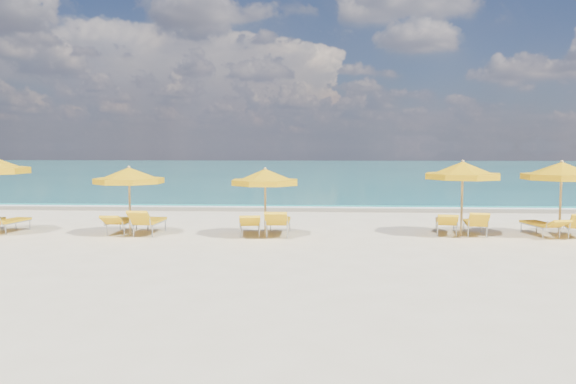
{
  "coord_description": "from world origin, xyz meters",
  "views": [
    {
      "loc": [
        1.03,
        -16.85,
        2.68
      ],
      "look_at": [
        0.0,
        1.5,
        1.2
      ],
      "focal_mm": 35.0,
      "sensor_mm": 36.0,
      "label": 1
    }
  ],
  "objects": [
    {
      "name": "foam_line",
      "position": [
        0.0,
        8.2,
        0.0
      ],
      "size": [
        120.0,
        1.2,
        0.03
      ],
      "primitive_type": "cube",
      "color": "white",
      "rests_on": "ground"
    },
    {
      "name": "lounger_3_left",
      "position": [
        -5.15,
        0.21,
        0.22
      ],
      "size": [
        0.63,
        1.86,
        0.7
      ],
      "rotation": [
        0.0,
        0.0,
        0.01
      ],
      "color": "#A5A8AD",
      "rests_on": "ground"
    },
    {
      "name": "lounger_6_left",
      "position": [
        7.7,
        0.3,
        0.21
      ],
      "size": [
        0.92,
        1.89,
        0.65
      ],
      "rotation": [
        0.0,
        0.0,
        0.2
      ],
      "color": "#A5A8AD",
      "rests_on": "ground"
    },
    {
      "name": "lounger_4_left",
      "position": [
        -1.09,
        0.07,
        0.23
      ],
      "size": [
        0.85,
        1.98,
        0.75
      ],
      "rotation": [
        0.0,
        0.0,
        0.13
      ],
      "color": "#A5A8AD",
      "rests_on": "ground"
    },
    {
      "name": "whitecap_far",
      "position": [
        8.0,
        24.0,
        0.0
      ],
      "size": [
        18.0,
        0.3,
        0.05
      ],
      "primitive_type": "cube",
      "color": "white",
      "rests_on": "ground"
    },
    {
      "name": "umbrella_3",
      "position": [
        -4.67,
        -0.38,
        1.81
      ],
      "size": [
        2.69,
        2.69,
        2.12
      ],
      "rotation": [
        0.0,
        0.0,
        -0.36
      ],
      "color": "tan",
      "rests_on": "ground"
    },
    {
      "name": "lounger_3_right",
      "position": [
        -4.19,
        -0.01,
        0.24
      ],
      "size": [
        0.71,
        1.93,
        0.87
      ],
      "rotation": [
        0.0,
        0.0,
        -0.04
      ],
      "color": "#A5A8AD",
      "rests_on": "ground"
    },
    {
      "name": "lounger_2_right",
      "position": [
        -8.68,
        0.1,
        0.21
      ],
      "size": [
        0.82,
        1.85,
        0.64
      ],
      "rotation": [
        0.0,
        0.0,
        -0.14
      ],
      "color": "#A5A8AD",
      "rests_on": "ground"
    },
    {
      "name": "ocean",
      "position": [
        0.0,
        48.0,
        0.0
      ],
      "size": [
        120.0,
        80.0,
        0.3
      ],
      "primitive_type": "cube",
      "color": "#147574",
      "rests_on": "ground"
    },
    {
      "name": "ground_plane",
      "position": [
        0.0,
        0.0,
        0.0
      ],
      "size": [
        120.0,
        120.0,
        0.0
      ],
      "primitive_type": "plane",
      "color": "beige"
    },
    {
      "name": "umbrella_6",
      "position": [
        8.13,
        0.01,
        1.96
      ],
      "size": [
        2.95,
        2.95,
        2.3
      ],
      "rotation": [
        0.0,
        0.0,
        0.38
      ],
      "color": "tan",
      "rests_on": "ground"
    },
    {
      "name": "umbrella_5",
      "position": [
        5.3,
        0.13,
        1.96
      ],
      "size": [
        2.51,
        2.51,
        2.3
      ],
      "rotation": [
        0.0,
        0.0,
        0.11
      ],
      "color": "tan",
      "rests_on": "ground"
    },
    {
      "name": "lounger_6_right",
      "position": [
        8.64,
        0.24,
        0.21
      ],
      "size": [
        0.84,
        1.67,
        0.8
      ],
      "rotation": [
        0.0,
        0.0,
        -0.19
      ],
      "color": "#A5A8AD",
      "rests_on": "ground"
    },
    {
      "name": "wet_sand_band",
      "position": [
        0.0,
        7.4,
        0.0
      ],
      "size": [
        120.0,
        2.6,
        0.01
      ],
      "primitive_type": "cube",
      "color": "tan",
      "rests_on": "ground"
    },
    {
      "name": "lounger_5_right",
      "position": [
        5.78,
        0.39,
        0.22
      ],
      "size": [
        0.82,
        1.8,
        0.81
      ],
      "rotation": [
        0.0,
        0.0,
        -0.14
      ],
      "color": "#A5A8AD",
      "rests_on": "ground"
    },
    {
      "name": "lounger_5_left",
      "position": [
        4.94,
        0.55,
        0.22
      ],
      "size": [
        0.91,
        1.93,
        0.75
      ],
      "rotation": [
        0.0,
        0.0,
        -0.17
      ],
      "color": "#A5A8AD",
      "rests_on": "ground"
    },
    {
      "name": "umbrella_4",
      "position": [
        -0.57,
        -0.41,
        1.78
      ],
      "size": [
        2.72,
        2.72,
        2.08
      ],
      "rotation": [
        0.0,
        0.0,
        0.43
      ],
      "color": "tan",
      "rests_on": "ground"
    },
    {
      "name": "lounger_4_right",
      "position": [
        -0.21,
        0.06,
        0.25
      ],
      "size": [
        0.69,
        2.05,
        0.87
      ],
      "rotation": [
        0.0,
        0.0,
        0.0
      ],
      "color": "#A5A8AD",
      "rests_on": "ground"
    },
    {
      "name": "whitecap_near",
      "position": [
        -6.0,
        17.0,
        0.0
      ],
      "size": [
        14.0,
        0.36,
        0.05
      ],
      "primitive_type": "cube",
      "color": "white",
      "rests_on": "ground"
    }
  ]
}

